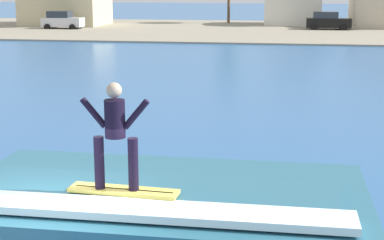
{
  "coord_description": "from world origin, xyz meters",
  "views": [
    {
      "loc": [
        3.52,
        -7.96,
        4.68
      ],
      "look_at": [
        1.47,
        4.72,
        1.73
      ],
      "focal_mm": 56.42,
      "sensor_mm": 36.0,
      "label": 1
    }
  ],
  "objects_px": {
    "wave_crest": "(161,223)",
    "car_far_shore": "(328,21)",
    "surfer": "(115,131)",
    "car_near_shore": "(62,20)",
    "surfboard": "(124,191)"
  },
  "relations": [
    {
      "from": "wave_crest",
      "to": "car_far_shore",
      "type": "distance_m",
      "value": 51.77
    },
    {
      "from": "wave_crest",
      "to": "car_near_shore",
      "type": "height_order",
      "value": "car_near_shore"
    },
    {
      "from": "surfer",
      "to": "car_far_shore",
      "type": "bearing_deg",
      "value": 83.17
    },
    {
      "from": "wave_crest",
      "to": "surfboard",
      "type": "distance_m",
      "value": 1.13
    },
    {
      "from": "surfboard",
      "to": "car_near_shore",
      "type": "height_order",
      "value": "car_near_shore"
    },
    {
      "from": "car_near_shore",
      "to": "car_far_shore",
      "type": "height_order",
      "value": "same"
    },
    {
      "from": "car_near_shore",
      "to": "surfer",
      "type": "bearing_deg",
      "value": -68.02
    },
    {
      "from": "car_far_shore",
      "to": "surfboard",
      "type": "bearing_deg",
      "value": -96.72
    },
    {
      "from": "car_near_shore",
      "to": "car_far_shore",
      "type": "xyz_separation_m",
      "value": [
        26.07,
        3.01,
        0.0
      ]
    },
    {
      "from": "wave_crest",
      "to": "surfboard",
      "type": "xyz_separation_m",
      "value": [
        -0.46,
        -0.67,
        0.79
      ]
    },
    {
      "from": "surfer",
      "to": "car_near_shore",
      "type": "xyz_separation_m",
      "value": [
        -19.83,
        49.14,
        -1.5
      ]
    },
    {
      "from": "wave_crest",
      "to": "car_far_shore",
      "type": "height_order",
      "value": "car_far_shore"
    },
    {
      "from": "surfboard",
      "to": "surfer",
      "type": "relative_size",
      "value": 1.05
    },
    {
      "from": "surfer",
      "to": "car_far_shore",
      "type": "height_order",
      "value": "surfer"
    },
    {
      "from": "wave_crest",
      "to": "car_far_shore",
      "type": "relative_size",
      "value": 1.6
    }
  ]
}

